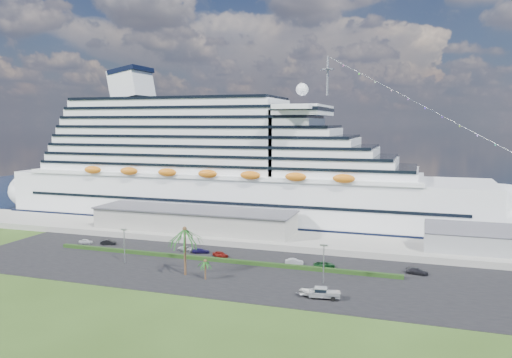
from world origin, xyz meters
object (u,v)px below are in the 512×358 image
(pickup_truck, at_px, (324,293))
(boat_trailer, at_px, (312,292))
(cruise_ship, at_px, (233,173))
(parked_car_3, at_px, (201,251))

(pickup_truck, bearing_deg, boat_trailer, -174.73)
(cruise_ship, distance_m, pickup_truck, 79.80)
(pickup_truck, bearing_deg, cruise_ship, 123.66)
(boat_trailer, bearing_deg, pickup_truck, 5.27)
(parked_car_3, relative_size, pickup_truck, 0.72)
(pickup_truck, relative_size, boat_trailer, 1.02)
(cruise_ship, distance_m, parked_car_3, 45.53)
(parked_car_3, xyz_separation_m, boat_trailer, (34.07, -23.31, 0.48))
(cruise_ship, height_order, parked_car_3, cruise_ship)
(parked_car_3, distance_m, boat_trailer, 41.29)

